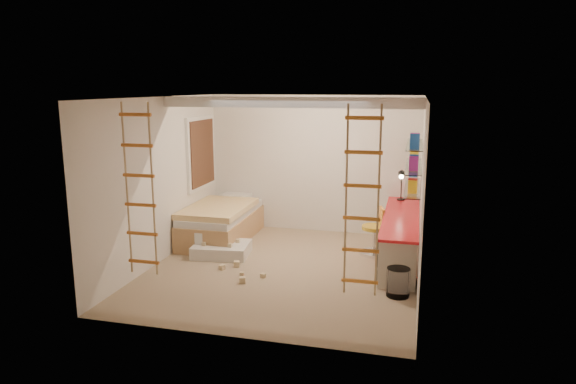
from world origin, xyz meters
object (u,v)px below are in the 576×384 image
(desk, at_px, (400,236))
(bed, at_px, (222,222))
(play_platform, at_px, (220,246))
(swivel_chair, at_px, (375,237))

(desk, bearing_deg, bed, 173.51)
(bed, height_order, play_platform, bed)
(desk, xyz_separation_m, bed, (-3.20, 0.36, -0.07))
(bed, relative_size, swivel_chair, 2.51)
(desk, height_order, play_platform, desk)
(desk, distance_m, bed, 3.22)
(desk, distance_m, swivel_chair, 0.47)
(swivel_chair, distance_m, play_platform, 2.59)
(bed, xyz_separation_m, play_platform, (0.28, -0.82, -0.17))
(desk, xyz_separation_m, swivel_chair, (-0.41, 0.19, -0.11))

